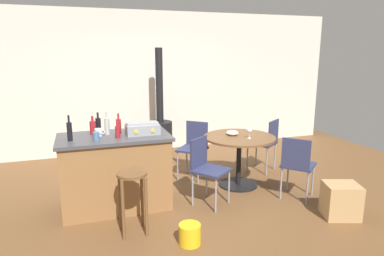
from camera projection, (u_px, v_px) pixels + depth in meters
name	position (u px, v px, depth m)	size (l,w,h in m)	color
ground_plane	(181.00, 196.00, 4.66)	(8.80, 8.80, 0.00)	brown
back_wall	(145.00, 83.00, 6.61)	(8.00, 0.10, 2.70)	beige
kitchen_island	(116.00, 171.00, 4.24)	(1.35, 0.74, 0.93)	olive
wooden_stool	(132.00, 190.00, 3.61)	(0.32, 0.32, 0.69)	brown
dining_table	(239.00, 148.00, 4.91)	(1.03, 1.03, 0.75)	black
folding_chair_near	(206.00, 166.00, 4.33)	(0.56, 0.56, 0.86)	navy
folding_chair_far	(297.00, 163.00, 4.45)	(0.56, 0.56, 0.86)	navy
folding_chair_left	(266.00, 141.00, 5.52)	(0.56, 0.56, 0.87)	navy
folding_chair_right	(194.00, 145.00, 5.27)	(0.56, 0.56, 0.87)	navy
wood_stove	(160.00, 132.00, 6.26)	(0.44, 0.45, 2.01)	black
toolbox	(142.00, 129.00, 4.21)	(0.40, 0.27, 0.15)	gray
bottle_0	(93.00, 127.00, 4.20)	(0.08, 0.08, 0.23)	maroon
bottle_1	(118.00, 131.00, 4.01)	(0.06, 0.06, 0.20)	maroon
bottle_2	(70.00, 131.00, 3.88)	(0.06, 0.06, 0.30)	black
bottle_3	(119.00, 126.00, 4.22)	(0.06, 0.06, 0.26)	maroon
bottle_4	(98.00, 125.00, 4.27)	(0.07, 0.07, 0.26)	black
bottle_5	(107.00, 126.00, 4.17)	(0.06, 0.06, 0.29)	#B7B2AD
cup_0	(96.00, 136.00, 3.91)	(0.11, 0.07, 0.10)	#4C7099
cup_1	(99.00, 133.00, 4.08)	(0.13, 0.09, 0.10)	white
cup_2	(129.00, 127.00, 4.41)	(0.11, 0.08, 0.09)	tan
wine_glass	(249.00, 131.00, 4.74)	(0.07, 0.07, 0.14)	silver
serving_bowl	(232.00, 133.00, 4.94)	(0.18, 0.18, 0.07)	white
cardboard_box	(341.00, 201.00, 4.03)	(0.39, 0.33, 0.41)	tan
plastic_bucket	(190.00, 234.00, 3.47)	(0.23, 0.23, 0.21)	yellow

